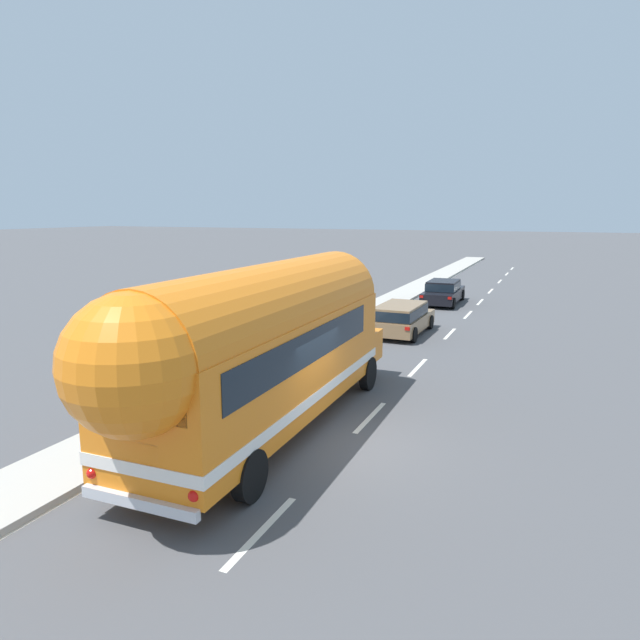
% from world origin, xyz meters
% --- Properties ---
extents(ground_plane, '(300.00, 300.00, 0.00)m').
position_xyz_m(ground_plane, '(0.00, 0.00, 0.00)').
color(ground_plane, '#4C4C4F').
extents(lane_markings, '(4.00, 80.00, 0.01)m').
position_xyz_m(lane_markings, '(-2.73, 12.93, 0.00)').
color(lane_markings, silver).
rests_on(lane_markings, ground).
extents(sidewalk_slab, '(2.01, 90.00, 0.15)m').
position_xyz_m(sidewalk_slab, '(-4.88, 10.00, 0.07)').
color(sidewalk_slab, '#ADA89E').
rests_on(sidewalk_slab, ground).
extents(painted_bus, '(2.74, 11.81, 4.12)m').
position_xyz_m(painted_bus, '(-1.92, -0.48, 2.30)').
color(painted_bus, orange).
rests_on(painted_bus, ground).
extents(car_lead, '(2.02, 4.40, 1.37)m').
position_xyz_m(car_lead, '(-1.95, 12.05, 0.79)').
color(car_lead, olive).
rests_on(car_lead, ground).
extents(car_second, '(1.96, 4.86, 1.37)m').
position_xyz_m(car_second, '(-1.93, 21.23, 0.75)').
color(car_second, black).
rests_on(car_second, ground).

